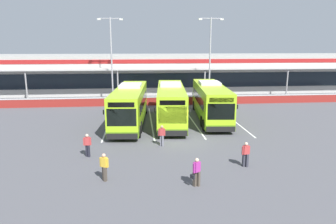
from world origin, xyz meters
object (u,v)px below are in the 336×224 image
object	(u,v)px
pedestrian_with_handbag	(196,171)
pedestrian_approaching_bus	(162,135)
pedestrian_child	(87,144)
pedestrian_near_bin	(104,166)
lamp_post_west	(111,55)
coach_bus_leftmost	(130,106)
coach_bus_centre	(210,102)
pedestrian_in_dark_coat	(246,153)
coach_bus_left_centre	(171,104)
lamp_post_centre	(210,55)

from	to	relation	value
pedestrian_with_handbag	pedestrian_approaching_bus	distance (m)	7.12
pedestrian_with_handbag	pedestrian_child	bearing A→B (deg)	141.81
pedestrian_near_bin	lamp_post_west	xyz separation A→B (m)	(-1.46, 24.84, 5.42)
pedestrian_child	pedestrian_near_bin	xyz separation A→B (m)	(1.56, -3.99, 0.00)
coach_bus_leftmost	coach_bus_centre	bearing A→B (deg)	8.99
pedestrian_in_dark_coat	coach_bus_left_centre	bearing A→B (deg)	106.03
coach_bus_left_centre	pedestrian_approaching_bus	xyz separation A→B (m)	(-1.47, -7.52, -0.91)
coach_bus_leftmost	lamp_post_centre	world-z (taller)	lamp_post_centre
coach_bus_leftmost	pedestrian_in_dark_coat	bearing A→B (deg)	-57.13
coach_bus_left_centre	pedestrian_approaching_bus	size ratio (longest dim) A/B	7.60
pedestrian_near_bin	lamp_post_west	bearing A→B (deg)	93.37
pedestrian_near_bin	lamp_post_centre	world-z (taller)	lamp_post_centre
coach_bus_left_centre	pedestrian_in_dark_coat	world-z (taller)	coach_bus_left_centre
pedestrian_with_handbag	pedestrian_approaching_bus	world-z (taller)	same
pedestrian_with_handbag	pedestrian_near_bin	distance (m)	5.19
pedestrian_with_handbag	pedestrian_near_bin	bearing A→B (deg)	166.58
pedestrian_near_bin	pedestrian_with_handbag	bearing A→B (deg)	-13.42
coach_bus_centre	pedestrian_near_bin	bearing A→B (deg)	-123.60
coach_bus_centre	pedestrian_in_dark_coat	distance (m)	12.97
coach_bus_centre	lamp_post_west	xyz separation A→B (m)	(-10.85, 10.71, 4.50)
coach_bus_leftmost	coach_bus_left_centre	world-z (taller)	same
pedestrian_with_handbag	pedestrian_near_bin	size ratio (longest dim) A/B	1.00
pedestrian_with_handbag	pedestrian_approaching_bus	size ratio (longest dim) A/B	1.00
pedestrian_approaching_bus	lamp_post_west	distance (m)	20.47
coach_bus_leftmost	pedestrian_in_dark_coat	size ratio (longest dim) A/B	7.60
coach_bus_centre	pedestrian_in_dark_coat	bearing A→B (deg)	-93.29
coach_bus_centre	pedestrian_child	distance (m)	14.95
pedestrian_near_bin	lamp_post_centre	bearing A→B (deg)	64.16
pedestrian_child	pedestrian_near_bin	size ratio (longest dim) A/B	1.00
coach_bus_left_centre	lamp_post_centre	bearing A→B (deg)	58.70
lamp_post_centre	pedestrian_child	bearing A→B (deg)	-123.52
pedestrian_child	pedestrian_approaching_bus	xyz separation A→B (m)	(5.26, 1.80, 0.00)
coach_bus_centre	pedestrian_near_bin	distance (m)	16.99
pedestrian_with_handbag	lamp_post_centre	distance (m)	26.15
coach_bus_leftmost	lamp_post_centre	size ratio (longest dim) A/B	1.12
pedestrian_with_handbag	pedestrian_approaching_bus	xyz separation A→B (m)	(-1.34, 6.99, 0.02)
pedestrian_with_handbag	pedestrian_near_bin	world-z (taller)	same
coach_bus_left_centre	pedestrian_near_bin	bearing A→B (deg)	-111.24
pedestrian_with_handbag	pedestrian_child	xyz separation A→B (m)	(-6.61, 5.20, 0.02)
coach_bus_leftmost	pedestrian_approaching_bus	size ratio (longest dim) A/B	7.60
lamp_post_west	pedestrian_child	bearing A→B (deg)	-90.27
coach_bus_centre	pedestrian_with_handbag	size ratio (longest dim) A/B	7.60
coach_bus_leftmost	pedestrian_in_dark_coat	distance (m)	13.85
coach_bus_left_centre	pedestrian_near_bin	world-z (taller)	coach_bus_left_centre
coach_bus_left_centre	lamp_post_centre	size ratio (longest dim) A/B	1.12
coach_bus_left_centre	pedestrian_approaching_bus	bearing A→B (deg)	-101.06
coach_bus_left_centre	pedestrian_with_handbag	size ratio (longest dim) A/B	7.60
pedestrian_near_bin	pedestrian_child	bearing A→B (deg)	111.34
coach_bus_centre	pedestrian_approaching_bus	xyz separation A→B (m)	(-5.69, -8.35, -0.91)
coach_bus_left_centre	pedestrian_with_handbag	bearing A→B (deg)	-90.51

